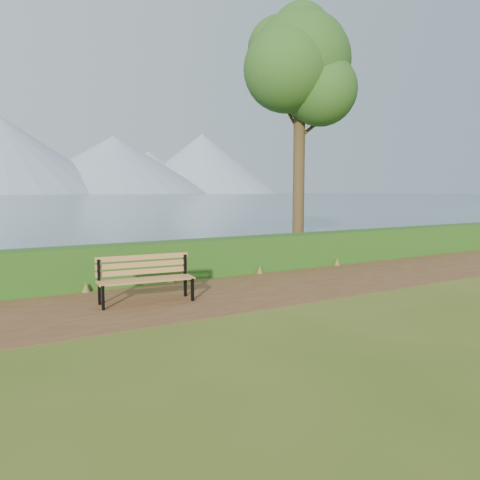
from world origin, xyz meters
TOP-DOWN VIEW (x-y plane):
  - ground at (0.00, 0.00)m, footprint 140.00×140.00m
  - path at (0.00, 0.30)m, footprint 40.00×3.40m
  - hedge at (0.00, 2.60)m, footprint 32.00×0.85m
  - bench at (-2.33, 0.44)m, footprint 2.02×0.78m
  - tree at (4.90, 4.58)m, footprint 4.50×3.70m

SIDE VIEW (x-z plane):
  - ground at x=0.00m, z-range 0.00..0.00m
  - path at x=0.00m, z-range 0.00..0.01m
  - hedge at x=0.00m, z-range 0.00..1.00m
  - bench at x=-2.33m, z-range 0.08..1.06m
  - tree at x=4.90m, z-range 2.17..11.08m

